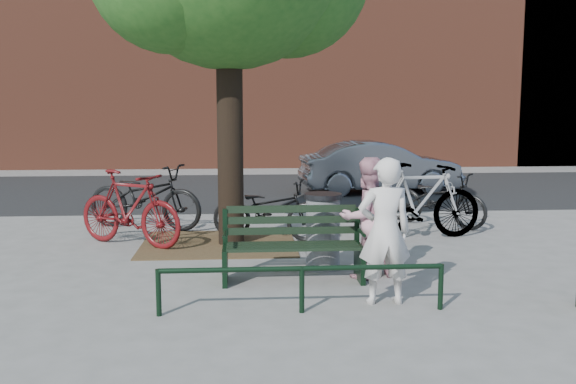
{
  "coord_description": "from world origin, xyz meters",
  "views": [
    {
      "loc": [
        -0.61,
        -7.74,
        2.21
      ],
      "look_at": [
        0.01,
        1.0,
        0.99
      ],
      "focal_mm": 40.0,
      "sensor_mm": 36.0,
      "label": 1
    }
  ],
  "objects": [
    {
      "name": "person_left",
      "position": [
        0.94,
        -0.94,
        0.81
      ],
      "size": [
        0.61,
        0.41,
        1.63
      ],
      "primitive_type": "imported",
      "rotation": [
        0.0,
        0.0,
        3.18
      ],
      "color": "silver",
      "rests_on": "ground"
    },
    {
      "name": "litter_bin",
      "position": [
        0.45,
        0.6,
        0.52
      ],
      "size": [
        0.5,
        0.5,
        1.02
      ],
      "color": "gray",
      "rests_on": "ground"
    },
    {
      "name": "bicycle_d",
      "position": [
        2.27,
        2.38,
        0.63
      ],
      "size": [
        2.16,
        0.89,
        1.26
      ],
      "primitive_type": "imported",
      "rotation": [
        0.0,
        0.0,
        1.72
      ],
      "color": "gray",
      "rests_on": "ground"
    },
    {
      "name": "ground",
      "position": [
        0.0,
        0.0,
        0.0
      ],
      "size": [
        90.0,
        90.0,
        0.0
      ],
      "primitive_type": "plane",
      "color": "gray",
      "rests_on": "ground"
    },
    {
      "name": "park_bench",
      "position": [
        -0.0,
        0.08,
        0.48
      ],
      "size": [
        1.74,
        0.54,
        0.97
      ],
      "color": "black",
      "rests_on": "ground"
    },
    {
      "name": "dirt_pit",
      "position": [
        -1.0,
        2.2,
        0.01
      ],
      "size": [
        2.4,
        2.0,
        0.02
      ],
      "primitive_type": "cube",
      "color": "brown",
      "rests_on": "ground"
    },
    {
      "name": "road",
      "position": [
        0.0,
        8.5,
        0.01
      ],
      "size": [
        40.0,
        7.0,
        0.01
      ],
      "primitive_type": "cube",
      "color": "black",
      "rests_on": "ground"
    },
    {
      "name": "bicycle_c",
      "position": [
        -0.2,
        2.49,
        0.49
      ],
      "size": [
        1.99,
        1.18,
        0.99
      ],
      "primitive_type": "imported",
      "rotation": [
        0.0,
        0.0,
        1.27
      ],
      "color": "black",
      "rests_on": "ground"
    },
    {
      "name": "bicycle_b",
      "position": [
        -2.37,
        2.2,
        0.59
      ],
      "size": [
        1.96,
        1.52,
        1.18
      ],
      "primitive_type": "imported",
      "rotation": [
        0.0,
        0.0,
        1.01
      ],
      "color": "#500B0D",
      "rests_on": "ground"
    },
    {
      "name": "person_right",
      "position": [
        0.95,
        0.15,
        0.77
      ],
      "size": [
        0.9,
        0.81,
        1.54
      ],
      "primitive_type": "imported",
      "rotation": [
        0.0,
        0.0,
        3.5
      ],
      "color": "pink",
      "rests_on": "ground"
    },
    {
      "name": "parked_car",
      "position": [
        2.77,
        7.79,
        0.64
      ],
      "size": [
        3.99,
        1.68,
        1.28
      ],
      "primitive_type": "imported",
      "rotation": [
        0.0,
        0.0,
        1.65
      ],
      "color": "slate",
      "rests_on": "ground"
    },
    {
      "name": "bicycle_e",
      "position": [
        2.9,
        3.46,
        0.49
      ],
      "size": [
        1.81,
        1.72,
        0.97
      ],
      "primitive_type": "imported",
      "rotation": [
        0.0,
        0.0,
        0.84
      ],
      "color": "black",
      "rests_on": "ground"
    },
    {
      "name": "bicycle_a",
      "position": [
        -2.34,
        3.59,
        0.57
      ],
      "size": [
        2.31,
        1.5,
        1.15
      ],
      "primitive_type": "imported",
      "rotation": [
        0.0,
        0.0,
        1.2
      ],
      "color": "black",
      "rests_on": "ground"
    },
    {
      "name": "guard_railing",
      "position": [
        0.0,
        -1.2,
        0.4
      ],
      "size": [
        3.06,
        0.06,
        0.51
      ],
      "color": "black",
      "rests_on": "ground"
    }
  ]
}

